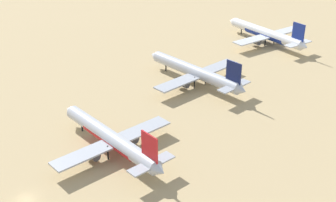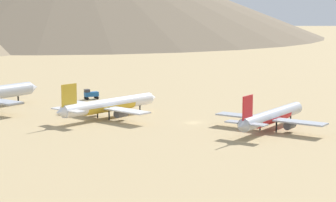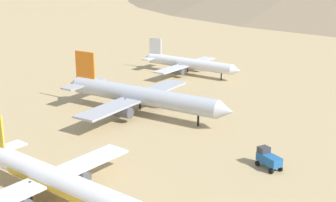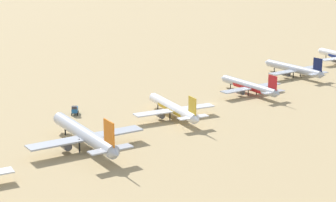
% 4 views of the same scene
% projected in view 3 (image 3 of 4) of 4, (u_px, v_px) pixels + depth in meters
% --- Properties ---
extents(parked_jet_3, '(42.52, 34.81, 12.31)m').
position_uv_depth(parked_jet_3, '(51.00, 178.00, 75.73)').
color(parked_jet_3, white).
rests_on(parked_jet_3, ground).
extents(parked_jet_4, '(51.45, 41.87, 14.83)m').
position_uv_depth(parked_jet_4, '(140.00, 96.00, 119.77)').
color(parked_jet_4, '#B2B7C1').
rests_on(parked_jet_4, ground).
extents(parked_jet_5, '(40.46, 33.06, 11.69)m').
position_uv_depth(parked_jet_5, '(188.00, 64.00, 163.80)').
color(parked_jet_5, silver).
rests_on(parked_jet_5, ground).
extents(service_truck, '(5.68, 4.99, 3.90)m').
position_uv_depth(service_truck, '(268.00, 158.00, 88.63)').
color(service_truck, '#1E5999').
rests_on(service_truck, ground).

